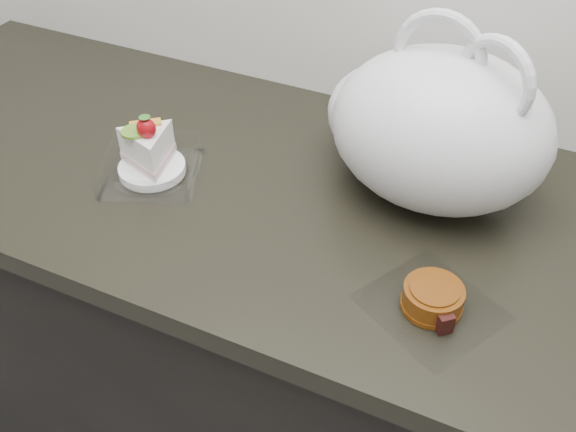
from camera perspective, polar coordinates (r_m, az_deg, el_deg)
The scene contains 4 objects.
counter at distance 1.37m, azimuth 5.00°, elevation -13.82°, with size 2.04×0.64×0.90m.
cake_tray at distance 1.10m, azimuth -12.13°, elevation 4.98°, with size 0.20×0.20×0.12m.
mooncake_wrap at distance 0.89m, azimuth 12.75°, elevation -7.31°, with size 0.22×0.21×0.04m.
plastic_bag at distance 1.02m, azimuth 12.42°, elevation 7.81°, with size 0.42×0.35×0.31m.
Camera 1 is at (0.22, 0.93, 1.57)m, focal length 40.00 mm.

